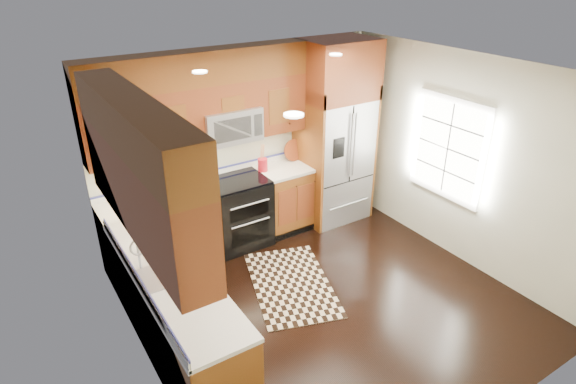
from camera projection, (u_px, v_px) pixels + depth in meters
ground at (327, 301)px, 5.51m from camera, size 4.00×4.00×0.00m
wall_back at (241, 143)px, 6.45m from camera, size 4.00×0.02×2.60m
wall_left at (139, 261)px, 3.97m from camera, size 0.02×4.00×2.60m
wall_right at (461, 161)px, 5.91m from camera, size 0.02×4.00×2.60m
window at (448, 148)px, 6.00m from camera, size 0.04×1.10×1.30m
base_cabinets at (193, 264)px, 5.40m from camera, size 2.85×3.00×0.90m
countertop at (197, 220)px, 5.35m from camera, size 2.86×3.01×0.04m
upper_cabinets at (179, 124)px, 4.88m from camera, size 2.85×3.00×1.15m
range at (239, 212)px, 6.44m from camera, size 0.76×0.67×0.95m
microwave at (230, 125)px, 6.02m from camera, size 0.76×0.40×0.42m
refrigerator at (335, 133)px, 6.80m from camera, size 0.98×0.75×2.60m
sink_faucet at (164, 268)px, 4.41m from camera, size 0.54×0.44×0.37m
rug at (291, 284)px, 5.81m from camera, size 1.32×1.70×0.01m
knife_block at (168, 182)px, 5.88m from camera, size 0.14×0.18×0.32m
utensil_crock at (263, 162)px, 6.46m from camera, size 0.18×0.18×0.37m
cutting_board at (294, 159)px, 6.86m from camera, size 0.32×0.32×0.02m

